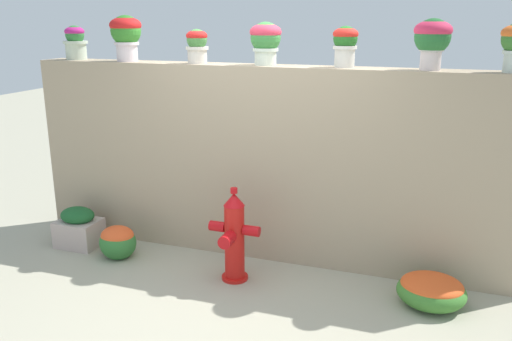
{
  "coord_description": "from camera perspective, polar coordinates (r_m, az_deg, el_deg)",
  "views": [
    {
      "loc": [
        1.65,
        -4.04,
        2.41
      ],
      "look_at": [
        -0.02,
        0.74,
        0.96
      ],
      "focal_mm": 37.3,
      "sensor_mm": 36.0,
      "label": 1
    }
  ],
  "objects": [
    {
      "name": "potted_plant_4",
      "position": [
        5.09,
        9.55,
        13.38
      ],
      "size": [
        0.23,
        0.23,
        0.37
      ],
      "color": "silver",
      "rests_on": "stone_wall"
    },
    {
      "name": "planter_box",
      "position": [
        6.16,
        -18.49,
        -5.83
      ],
      "size": [
        0.45,
        0.35,
        0.44
      ],
      "color": "#B9A49C",
      "rests_on": "ground"
    },
    {
      "name": "fire_hydrant",
      "position": [
        5.04,
        -2.37,
        -7.22
      ],
      "size": [
        0.49,
        0.39,
        0.92
      ],
      "color": "red",
      "rests_on": "ground"
    },
    {
      "name": "flower_bush_right",
      "position": [
        5.76,
        -14.61,
        -7.28
      ],
      "size": [
        0.39,
        0.35,
        0.36
      ],
      "color": "#307232",
      "rests_on": "ground"
    },
    {
      "name": "ground_plane",
      "position": [
        4.99,
        -2.62,
        -12.94
      ],
      "size": [
        24.0,
        24.0,
        0.0
      ],
      "primitive_type": "plane",
      "color": "#A4A08A"
    },
    {
      "name": "potted_plant_1",
      "position": [
        5.9,
        -13.78,
        14.17
      ],
      "size": [
        0.33,
        0.33,
        0.47
      ],
      "color": "silver",
      "rests_on": "stone_wall"
    },
    {
      "name": "potted_plant_2",
      "position": [
        5.5,
        -6.35,
        13.36
      ],
      "size": [
        0.23,
        0.23,
        0.34
      ],
      "color": "beige",
      "rests_on": "stone_wall"
    },
    {
      "name": "flower_bush_left",
      "position": [
        4.96,
        18.3,
        -12.06
      ],
      "size": [
        0.59,
        0.53,
        0.28
      ],
      "color": "#3D7A2E",
      "rests_on": "ground"
    },
    {
      "name": "potted_plant_3",
      "position": [
        5.27,
        0.99,
        13.92
      ],
      "size": [
        0.31,
        0.31,
        0.41
      ],
      "color": "silver",
      "rests_on": "stone_wall"
    },
    {
      "name": "stone_wall",
      "position": [
        5.44,
        0.91,
        0.8
      ],
      "size": [
        5.06,
        0.36,
        1.98
      ],
      "primitive_type": "cube",
      "color": "tan",
      "rests_on": "ground"
    },
    {
      "name": "potted_plant_0",
      "position": [
        6.31,
        -18.82,
        13.01
      ],
      "size": [
        0.26,
        0.26,
        0.37
      ],
      "color": "beige",
      "rests_on": "stone_wall"
    },
    {
      "name": "potted_plant_5",
      "position": [
        4.97,
        18.41,
        13.41
      ],
      "size": [
        0.33,
        0.33,
        0.44
      ],
      "color": "beige",
      "rests_on": "stone_wall"
    }
  ]
}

